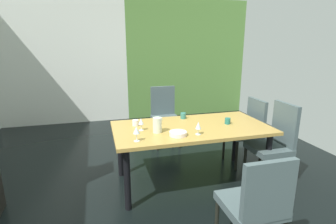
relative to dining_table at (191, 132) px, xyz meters
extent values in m
cube|color=black|center=(-0.34, 0.05, -0.67)|extent=(5.65, 6.23, 0.02)
cube|color=silver|center=(-1.79, 3.12, 0.68)|extent=(2.76, 0.10, 2.68)
cube|color=#57853D|center=(1.04, 3.12, 0.68)|extent=(2.89, 0.10, 2.68)
cube|color=#B38D43|center=(0.00, 0.00, 0.06)|extent=(1.89, 0.97, 0.04)
cylinder|color=black|center=(-0.84, 0.39, -0.31)|extent=(0.07, 0.07, 0.70)
cylinder|color=black|center=(0.84, 0.39, -0.31)|extent=(0.07, 0.07, 0.70)
cylinder|color=black|center=(-0.84, -0.39, -0.31)|extent=(0.07, 0.07, 0.70)
cylinder|color=black|center=(0.84, -0.39, -0.31)|extent=(0.07, 0.07, 0.70)
cube|color=#445556|center=(0.01, 1.26, -0.19)|extent=(0.44, 0.44, 0.07)
cube|color=#445556|center=(0.01, 1.46, 0.07)|extent=(0.42, 0.05, 0.53)
cylinder|color=black|center=(0.20, 1.07, -0.44)|extent=(0.04, 0.04, 0.43)
cylinder|color=black|center=(-0.18, 1.07, -0.44)|extent=(0.04, 0.04, 0.43)
cylinder|color=black|center=(0.20, 1.45, -0.44)|extent=(0.04, 0.04, 0.43)
cylinder|color=black|center=(-0.18, 1.45, -0.44)|extent=(0.04, 0.04, 0.43)
cube|color=#445556|center=(0.04, -1.26, -0.19)|extent=(0.44, 0.44, 0.07)
cube|color=#445556|center=(0.04, -1.46, 0.04)|extent=(0.42, 0.05, 0.48)
cylinder|color=black|center=(-0.15, -1.07, -0.44)|extent=(0.04, 0.04, 0.43)
cylinder|color=black|center=(0.23, -1.07, -0.44)|extent=(0.04, 0.04, 0.43)
cube|color=#445556|center=(0.91, -0.30, -0.19)|extent=(0.44, 0.44, 0.07)
cube|color=#445556|center=(1.11, -0.30, 0.09)|extent=(0.05, 0.42, 0.56)
cylinder|color=black|center=(0.72, -0.49, -0.44)|extent=(0.04, 0.04, 0.43)
cylinder|color=black|center=(0.72, -0.11, -0.44)|extent=(0.04, 0.04, 0.43)
cylinder|color=black|center=(1.10, -0.49, -0.44)|extent=(0.04, 0.04, 0.43)
cylinder|color=black|center=(1.10, -0.11, -0.44)|extent=(0.04, 0.04, 0.43)
cube|color=#445556|center=(0.91, 0.30, -0.19)|extent=(0.44, 0.44, 0.07)
cube|color=#445556|center=(1.11, 0.30, 0.05)|extent=(0.05, 0.42, 0.48)
cylinder|color=black|center=(0.72, 0.11, -0.44)|extent=(0.04, 0.04, 0.43)
cylinder|color=black|center=(0.72, 0.49, -0.44)|extent=(0.04, 0.04, 0.43)
cylinder|color=black|center=(1.10, 0.11, -0.44)|extent=(0.04, 0.04, 0.43)
cylinder|color=black|center=(1.10, 0.49, -0.44)|extent=(0.04, 0.04, 0.43)
cylinder|color=silver|center=(-0.62, 0.01, 0.08)|extent=(0.06, 0.06, 0.00)
cylinder|color=silver|center=(-0.62, 0.01, 0.12)|extent=(0.01, 0.01, 0.07)
cone|color=silver|center=(-0.62, 0.01, 0.19)|extent=(0.06, 0.06, 0.07)
cylinder|color=silver|center=(-0.03, -0.29, 0.08)|extent=(0.06, 0.06, 0.00)
cylinder|color=silver|center=(-0.03, -0.29, 0.11)|extent=(0.01, 0.01, 0.06)
cone|color=silver|center=(-0.03, -0.29, 0.19)|extent=(0.06, 0.06, 0.08)
cylinder|color=silver|center=(-0.72, -0.32, 0.08)|extent=(0.06, 0.06, 0.00)
cylinder|color=silver|center=(-0.72, -0.32, 0.12)|extent=(0.01, 0.01, 0.08)
cone|color=silver|center=(-0.72, -0.32, 0.20)|extent=(0.07, 0.07, 0.07)
cylinder|color=white|center=(-0.26, -0.27, 0.10)|extent=(0.19, 0.19, 0.05)
cylinder|color=#226960|center=(0.47, -0.03, 0.12)|extent=(0.07, 0.07, 0.08)
cylinder|color=#31756C|center=(0.01, 0.35, 0.12)|extent=(0.07, 0.07, 0.08)
cylinder|color=white|center=(-0.65, 0.21, 0.11)|extent=(0.08, 0.08, 0.07)
cylinder|color=silver|center=(-0.45, -0.11, 0.17)|extent=(0.10, 0.10, 0.17)
cone|color=silver|center=(-0.40, -0.11, 0.24)|extent=(0.04, 0.04, 0.03)
camera|label=1|loc=(-1.08, -2.86, 1.07)|focal=28.00mm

